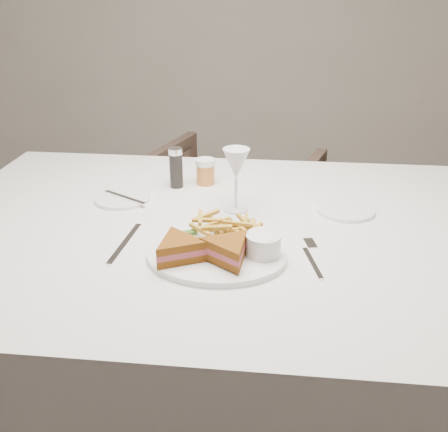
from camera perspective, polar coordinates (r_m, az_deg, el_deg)
table at (r=1.50m, az=0.08°, el=-13.95°), size 1.65×1.16×0.75m
chair_far at (r=2.20m, az=0.07°, el=-0.49°), size 0.90×0.88×0.73m
table_setting at (r=1.22m, az=-0.47°, el=-0.82°), size 0.79×0.67×0.18m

